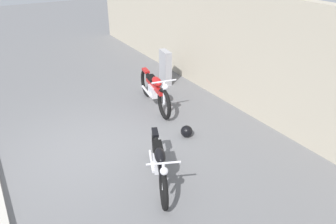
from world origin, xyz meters
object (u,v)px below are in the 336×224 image
(motorcycle_black, at_px, (159,163))
(motorcycle_red, at_px, (155,90))
(stone_marker, at_px, (165,67))
(helmet, at_px, (187,131))

(motorcycle_black, height_order, motorcycle_red, motorcycle_red)
(stone_marker, relative_size, motorcycle_red, 0.47)
(motorcycle_red, bearing_deg, stone_marker, 149.45)
(stone_marker, relative_size, helmet, 3.85)
(stone_marker, relative_size, motorcycle_black, 0.56)
(stone_marker, xyz_separation_m, helmet, (2.98, -1.19, -0.38))
(helmet, bearing_deg, motorcycle_black, -50.70)
(stone_marker, xyz_separation_m, motorcycle_red, (1.26, -1.06, -0.04))
(motorcycle_black, relative_size, motorcycle_red, 0.84)
(helmet, xyz_separation_m, motorcycle_black, (1.08, -1.31, 0.29))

